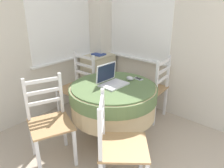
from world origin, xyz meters
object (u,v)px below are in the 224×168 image
(dining_chair_near_right_window, at_px, (152,89))
(dining_chair_near_back_window, at_px, (78,87))
(cell_phone, at_px, (138,79))
(dining_chair_camera_near, at_px, (118,146))
(dining_chair_left_flank, at_px, (50,122))
(computer_mouse, at_px, (130,78))
(laptop, at_px, (111,80))
(round_dining_table, at_px, (113,98))
(book_on_cabinet, at_px, (99,54))
(corner_cabinet, at_px, (99,76))

(dining_chair_near_right_window, bearing_deg, dining_chair_near_back_window, 128.50)
(cell_phone, relative_size, dining_chair_camera_near, 0.14)
(dining_chair_left_flank, bearing_deg, computer_mouse, -17.98)
(dining_chair_camera_near, height_order, dining_chair_left_flank, same)
(dining_chair_near_right_window, bearing_deg, laptop, 171.98)
(cell_phone, distance_m, dining_chair_left_flank, 1.17)
(dining_chair_near_right_window, height_order, dining_chair_camera_near, same)
(round_dining_table, distance_m, cell_phone, 0.41)
(dining_chair_near_back_window, xyz_separation_m, book_on_cabinet, (0.66, 0.22, 0.33))
(computer_mouse, height_order, dining_chair_near_back_window, dining_chair_near_back_window)
(dining_chair_near_back_window, bearing_deg, dining_chair_camera_near, -116.55)
(laptop, height_order, dining_chair_near_back_window, laptop)
(laptop, xyz_separation_m, dining_chair_near_right_window, (0.77, -0.11, -0.33))
(dining_chair_near_right_window, xyz_separation_m, dining_chair_camera_near, (-1.32, -0.46, 0.00))
(round_dining_table, xyz_separation_m, dining_chair_camera_near, (-0.55, -0.53, -0.11))
(round_dining_table, xyz_separation_m, corner_cabinet, (0.77, 1.01, -0.18))
(corner_cabinet, height_order, book_on_cabinet, book_on_cabinet)
(round_dining_table, xyz_separation_m, computer_mouse, (0.26, -0.05, 0.19))
(laptop, xyz_separation_m, dining_chair_left_flank, (-0.72, 0.23, -0.33))
(dining_chair_camera_near, height_order, corner_cabinet, dining_chair_camera_near)
(round_dining_table, distance_m, laptop, 0.22)
(round_dining_table, relative_size, laptop, 3.25)
(book_on_cabinet, bearing_deg, cell_phone, -110.42)
(dining_chair_near_right_window, relative_size, dining_chair_camera_near, 1.00)
(laptop, height_order, dining_chair_camera_near, laptop)
(laptop, xyz_separation_m, dining_chair_camera_near, (-0.55, -0.57, -0.33))
(round_dining_table, height_order, cell_phone, cell_phone)
(computer_mouse, bearing_deg, cell_phone, -31.11)
(dining_chair_camera_near, xyz_separation_m, dining_chair_left_flank, (-0.17, 0.81, 0.00))
(dining_chair_near_right_window, bearing_deg, dining_chair_camera_near, -160.70)
(dining_chair_left_flank, bearing_deg, dining_chair_near_back_window, 31.23)
(dining_chair_near_back_window, bearing_deg, computer_mouse, -79.18)
(round_dining_table, distance_m, dining_chair_camera_near, 0.77)
(round_dining_table, relative_size, computer_mouse, 10.55)
(corner_cabinet, bearing_deg, dining_chair_camera_near, -130.50)
(dining_chair_near_back_window, bearing_deg, book_on_cabinet, 18.31)
(dining_chair_near_right_window, bearing_deg, book_on_cabinet, 90.50)
(dining_chair_near_back_window, bearing_deg, laptop, -97.70)
(laptop, bearing_deg, computer_mouse, -18.15)
(computer_mouse, distance_m, book_on_cabinet, 1.15)
(laptop, xyz_separation_m, corner_cabinet, (0.76, 0.97, -0.40))
(computer_mouse, height_order, dining_chair_near_right_window, dining_chair_near_right_window)
(dining_chair_camera_near, relative_size, corner_cabinet, 1.21)
(cell_phone, xyz_separation_m, dining_chair_camera_near, (-0.91, -0.43, -0.28))
(cell_phone, distance_m, corner_cabinet, 1.24)
(computer_mouse, distance_m, dining_chair_near_back_window, 0.88)
(round_dining_table, xyz_separation_m, dining_chair_near_right_window, (0.77, -0.07, -0.11))
(round_dining_table, bearing_deg, dining_chair_near_right_window, -5.28)
(round_dining_table, distance_m, dining_chair_left_flank, 0.78)
(laptop, relative_size, computer_mouse, 3.25)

